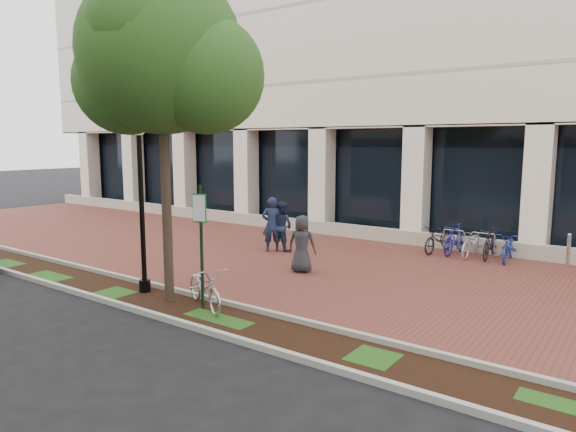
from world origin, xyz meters
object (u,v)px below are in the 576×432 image
Objects in this scene: pedestrian_left at (272,224)px; pedestrian_mid at (282,226)px; parking_sign at (201,232)px; bike_rack_cluster at (472,242)px; bollard at (569,250)px; locked_bicycle at (205,287)px; pedestrian_right at (302,244)px; lamppost at (141,197)px; street_tree at (164,62)px.

pedestrian_mid is at bearing -163.66° from pedestrian_left.
parking_sign is 1.48× the size of pedestrian_left.
pedestrian_left is at bearing -148.93° from bike_rack_cluster.
bollard is (8.38, 3.34, -0.40)m from pedestrian_left.
locked_bicycle is 6.08m from pedestrian_left.
pedestrian_right is (-0.06, 3.86, 0.33)m from locked_bicycle.
lamppost is 5.74m from pedestrian_left.
bollard is at bearing 158.60° from pedestrian_left.
lamppost is 4.07× the size of bollard.
lamppost is (-2.10, 0.12, 0.63)m from parking_sign.
street_tree reaches higher than locked_bicycle.
pedestrian_right reaches higher than locked_bicycle.
pedestrian_left is 1.81× the size of bollard.
pedestrian_mid is at bearing -159.67° from bollard.
pedestrian_mid is at bearing 97.95° from parking_sign.
pedestrian_mid is 8.75m from bollard.
pedestrian_left is at bearing -55.65° from pedestrian_right.
street_tree reaches higher than bike_rack_cluster.
locked_bicycle is at bearing -108.25° from bike_rack_cluster.
lamppost is 1.39× the size of bike_rack_cluster.
locked_bicycle is (2.08, -0.01, -1.87)m from lamppost.
parking_sign is at bearing -123.37° from bollard.
street_tree is at bearing 104.65° from pedestrian_mid.
street_tree is 10.90m from bike_rack_cluster.
lamppost is 12.12m from bollard.
locked_bicycle is at bearing 70.48° from pedestrian_left.
parking_sign reaches higher than pedestrian_right.
bike_rack_cluster is at bearing -144.68° from pedestrian_right.
pedestrian_right is at bearing -140.04° from bollard.
pedestrian_mid is at bearing 102.08° from street_tree.
parking_sign is 6.44m from pedestrian_mid.
locked_bicycle is 6.29m from pedestrian_mid.
street_tree reaches higher than pedestrian_mid.
pedestrian_mid is (-1.28, 5.96, -4.51)m from street_tree.
bollard is at bearing 52.41° from street_tree.
lamppost is at bearing 164.00° from parking_sign.
bike_rack_cluster reaches higher than locked_bicycle.
street_tree is at bearing -113.43° from bike_rack_cluster.
locked_bicycle is at bearing 85.43° from parking_sign.
pedestrian_right is at bearing 76.98° from street_tree.
bollard is 2.70m from bike_rack_cluster.
locked_bicycle is 9.27m from bike_rack_cluster.
parking_sign is 3.77m from street_tree.
pedestrian_right is at bearing 25.67° from locked_bicycle.
parking_sign is 0.92× the size of bike_rack_cluster.
pedestrian_left is 1.09× the size of pedestrian_mid.
parking_sign is at bearing -0.70° from street_tree.
pedestrian_left is (-0.35, 5.55, -1.43)m from lamppost.
parking_sign is 9.45m from bike_rack_cluster.
lamppost reaches higher than pedestrian_mid.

